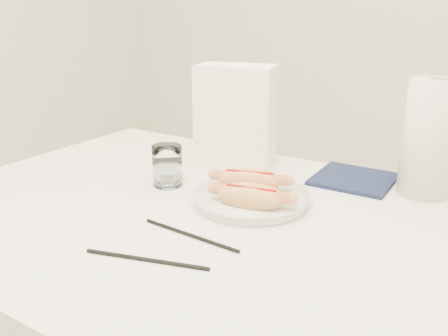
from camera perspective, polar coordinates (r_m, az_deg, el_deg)
The scene contains 10 objects.
table at distance 0.93m, azimuth -0.57°, elevation -8.94°, with size 1.20×0.80×0.75m.
plate at distance 0.95m, azimuth 3.18°, elevation -3.67°, with size 0.22×0.22×0.02m, color white.
hotdog_left at distance 0.97m, azimuth 3.05°, elevation -1.47°, with size 0.15×0.09×0.04m.
hotdog_right at distance 0.89m, azimuth 3.23°, elevation -3.42°, with size 0.15×0.08×0.04m.
water_glass at distance 1.04m, azimuth -6.72°, elevation 0.30°, with size 0.06×0.06×0.09m, color silver.
chopstick_near at distance 0.82m, azimuth -3.98°, elevation -7.91°, with size 0.01×0.01×0.20m, color black.
chopstick_far at distance 0.76m, azimuth -9.14°, elevation -10.63°, with size 0.01×0.01×0.20m, color black.
napkin_box at distance 1.15m, azimuth 1.41°, elevation 6.14°, with size 0.18×0.10×0.24m, color white.
navy_napkin at distance 1.11m, azimuth 15.09°, elevation -1.26°, with size 0.17×0.17×0.01m, color #101835.
paper_towel_roll at distance 1.05m, azimuth 23.17°, elevation 3.25°, with size 0.11×0.11×0.24m, color silver.
Camera 1 is at (0.45, -0.69, 1.12)m, focal length 38.67 mm.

